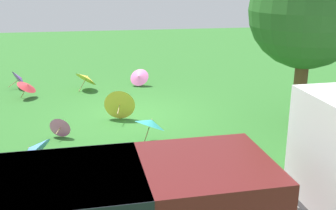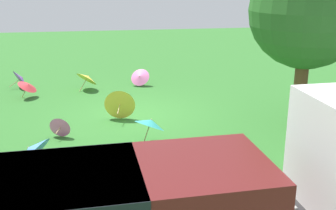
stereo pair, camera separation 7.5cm
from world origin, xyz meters
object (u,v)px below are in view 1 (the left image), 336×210
Objects in this scene: van_dark at (107,210)px; parasol_red_0 at (27,86)px; parasol_purple_2 at (20,79)px; parasol_yellow_1 at (120,104)px; parasol_yellow_0 at (87,78)px; parasol_pink_0 at (139,77)px; parasol_teal_0 at (151,123)px; parasol_blue_1 at (32,151)px; parasol_pink_1 at (61,127)px; shade_tree at (307,11)px.

parasol_red_0 is at bearing -74.81° from van_dark.
parasol_purple_2 is (2.98, -10.68, -0.55)m from van_dark.
parasol_yellow_0 is at bearing -73.17° from parasol_yellow_1.
parasol_pink_0 is 5.76m from parasol_teal_0.
parasol_blue_1 is at bearing 55.11° from parasol_yellow_1.
parasol_red_0 is 4.15m from parasol_pink_1.
van_dark is 7.56× the size of parasol_pink_1.
parasol_teal_0 reaches higher than parasol_red_0.
parasol_red_0 is 0.75× the size of parasol_yellow_0.
parasol_pink_1 is at bearing 62.32° from parasol_pink_0.
parasol_yellow_0 is at bearing -159.53° from parasol_red_0.
parasol_yellow_1 is at bearing -94.72° from van_dark.
parasol_purple_2 is (3.52, -4.11, -0.10)m from parasol_yellow_1.
parasol_pink_1 is (6.58, -0.19, -2.92)m from shade_tree.
parasol_yellow_0 reaches higher than parasol_pink_0.
van_dark is 9.59m from parasol_red_0.
parasol_red_0 is (3.71, -4.76, -0.13)m from parasol_teal_0.
parasol_yellow_0 is 1.76× the size of parasol_pink_1.
parasol_yellow_0 reaches higher than parasol_purple_2.
parasol_yellow_1 is at bearing -124.89° from parasol_blue_1.
shade_tree is 10.51m from parasol_purple_2.
van_dark is 5.14× the size of parasol_purple_2.
parasol_yellow_0 is (5.98, -4.84, -2.74)m from shade_tree.
parasol_pink_0 reaches higher than parasol_red_0.
van_dark reaches higher than parasol_purple_2.
parasol_pink_0 is at bearing -104.28° from parasol_yellow_1.
parasol_red_0 is at bearing -41.21° from parasol_yellow_1.
parasol_yellow_0 is at bearing -99.47° from parasol_blue_1.
van_dark is 10.36m from parasol_pink_0.
parasol_blue_1 reaches higher than parasol_red_0.
parasol_pink_0 is (4.01, -5.08, -2.84)m from shade_tree.
parasol_blue_1 is at bearing 12.88° from shade_tree.
parasol_pink_1 is (-1.42, 3.90, -0.15)m from parasol_red_0.
parasol_pink_0 is at bearing -114.46° from parasol_blue_1.
parasol_blue_1 is 6.54m from parasol_yellow_0.
parasol_pink_0 is at bearing -165.96° from parasol_red_0.
parasol_teal_0 is 2.46m from parasol_pink_1.
parasol_blue_1 is 1.87m from parasol_pink_1.
van_dark is 4.89× the size of parasol_yellow_1.
parasol_blue_1 is at bearing 18.87° from parasol_teal_0.
parasol_pink_1 is at bearing -1.64° from shade_tree.
parasol_yellow_1 is at bearing -143.11° from parasol_pink_1.
parasol_pink_0 is 4.48m from parasol_purple_2.
parasol_yellow_1 is 1.05× the size of parasol_purple_2.
parasol_pink_0 is 5.53m from parasol_pink_1.
parasol_purple_2 reaches higher than parasol_pink_0.
parasol_blue_1 is at bearing 75.14° from parasol_pink_1.
parasol_pink_1 is at bearing -104.86° from parasol_blue_1.
shade_tree reaches higher than parasol_red_0.
parasol_pink_0 is 1.44× the size of parasol_pink_1.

